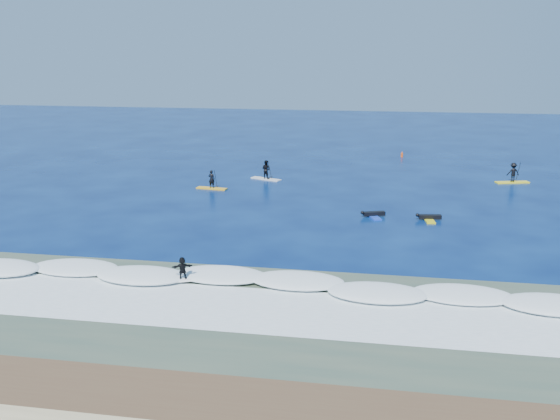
% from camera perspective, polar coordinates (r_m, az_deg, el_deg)
% --- Properties ---
extents(ground, '(160.00, 160.00, 0.00)m').
position_cam_1_polar(ground, '(40.72, 2.14, -1.85)').
color(ground, '#03113F').
rests_on(ground, ground).
extents(wet_sand_strip, '(90.00, 5.00, 0.08)m').
position_cam_1_polar(wet_sand_strip, '(21.36, -6.08, -18.20)').
color(wet_sand_strip, '#513825').
rests_on(wet_sand_strip, ground).
extents(shallow_water, '(90.00, 13.00, 0.01)m').
position_cam_1_polar(shallow_water, '(27.76, -1.82, -9.95)').
color(shallow_water, '#36493D').
rests_on(shallow_water, ground).
extents(breaking_wave, '(40.00, 6.00, 0.30)m').
position_cam_1_polar(breaking_wave, '(31.37, -0.34, -6.97)').
color(breaking_wave, white).
rests_on(breaking_wave, ground).
extents(whitewater, '(34.00, 5.00, 0.02)m').
position_cam_1_polar(whitewater, '(28.66, -1.42, -9.14)').
color(whitewater, silver).
rests_on(whitewater, ground).
extents(sup_paddler_left, '(2.70, 1.03, 1.85)m').
position_cam_1_polar(sup_paddler_left, '(52.74, -6.26, 2.54)').
color(sup_paddler_left, gold).
rests_on(sup_paddler_left, ground).
extents(sup_paddler_center, '(2.94, 1.80, 2.03)m').
position_cam_1_polar(sup_paddler_center, '(56.19, -1.29, 3.57)').
color(sup_paddler_center, silver).
rests_on(sup_paddler_center, ground).
extents(sup_paddler_right, '(3.02, 1.46, 2.06)m').
position_cam_1_polar(sup_paddler_right, '(58.48, 20.53, 3.12)').
color(sup_paddler_right, yellow).
rests_on(sup_paddler_right, ground).
extents(prone_paddler_near, '(1.78, 2.29, 0.47)m').
position_cam_1_polar(prone_paddler_near, '(44.29, 13.43, -0.67)').
color(prone_paddler_near, yellow).
rests_on(prone_paddler_near, ground).
extents(prone_paddler_far, '(1.73, 2.30, 0.47)m').
position_cam_1_polar(prone_paddler_far, '(44.36, 8.48, -0.41)').
color(prone_paddler_far, blue).
rests_on(prone_paddler_far, ground).
extents(wave_surfer, '(1.75, 1.14, 1.24)m').
position_cam_1_polar(wave_surfer, '(31.84, -8.90, -5.43)').
color(wave_surfer, white).
rests_on(wave_surfer, breaking_wave).
extents(marker_buoy, '(0.27, 0.27, 0.64)m').
position_cam_1_polar(marker_buoy, '(69.20, 11.09, 5.00)').
color(marker_buoy, '#E34A14').
rests_on(marker_buoy, ground).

